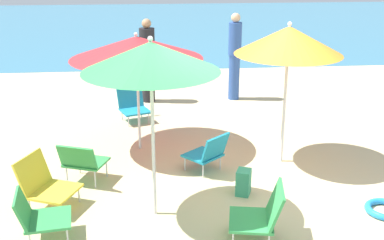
# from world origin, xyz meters

# --- Properties ---
(ground_plane) EXTENTS (40.00, 40.00, 0.00)m
(ground_plane) POSITION_xyz_m (0.00, 0.00, 0.00)
(ground_plane) COLOR #CCB789
(sea_water) EXTENTS (40.00, 16.00, 0.01)m
(sea_water) POSITION_xyz_m (0.00, 14.90, 0.00)
(sea_water) COLOR teal
(sea_water) RESTS_ON ground_plane
(umbrella_red) EXTENTS (2.01, 2.01, 1.86)m
(umbrella_red) POSITION_xyz_m (-1.50, 1.59, 1.63)
(umbrella_red) COLOR silver
(umbrella_red) RESTS_ON ground_plane
(umbrella_orange) EXTENTS (1.51, 1.51, 2.09)m
(umbrella_orange) POSITION_xyz_m (0.62, 0.90, 1.83)
(umbrella_orange) COLOR silver
(umbrella_orange) RESTS_ON ground_plane
(umbrella_green) EXTENTS (1.53, 1.53, 2.15)m
(umbrella_green) POSITION_xyz_m (-1.30, -0.47, 1.92)
(umbrella_green) COLOR silver
(umbrella_green) RESTS_ON ground_plane
(beach_chair_a) EXTENTS (0.65, 0.71, 0.62)m
(beach_chair_a) POSITION_xyz_m (-1.64, 2.99, 0.30)
(beach_chair_a) COLOR teal
(beach_chair_a) RESTS_ON ground_plane
(beach_chair_b) EXTENTS (0.70, 0.70, 0.60)m
(beach_chair_b) POSITION_xyz_m (-0.52, 0.62, 0.31)
(beach_chair_b) COLOR teal
(beach_chair_b) RESTS_ON ground_plane
(beach_chair_c) EXTENTS (0.62, 0.56, 0.58)m
(beach_chair_c) POSITION_xyz_m (-2.57, -0.94, 0.31)
(beach_chair_c) COLOR #33934C
(beach_chair_c) RESTS_ON ground_plane
(beach_chair_d) EXTENTS (0.68, 0.68, 0.61)m
(beach_chair_d) POSITION_xyz_m (-2.25, 0.42, 0.34)
(beach_chair_d) COLOR #33934C
(beach_chair_d) RESTS_ON ground_plane
(beach_chair_e) EXTENTS (0.78, 0.74, 0.66)m
(beach_chair_e) POSITION_xyz_m (-2.64, -0.19, 0.32)
(beach_chair_e) COLOR gold
(beach_chair_e) RESTS_ON ground_plane
(beach_chair_f) EXTENTS (0.65, 0.63, 0.65)m
(beach_chair_f) POSITION_xyz_m (-0.16, -1.14, 0.33)
(beach_chair_f) COLOR #33934C
(beach_chair_f) RESTS_ON ground_plane
(person_a) EXTENTS (0.31, 0.31, 1.71)m
(person_a) POSITION_xyz_m (-1.34, 4.15, 0.86)
(person_a) COLOR black
(person_a) RESTS_ON ground_plane
(person_b) EXTENTS (0.27, 0.27, 1.80)m
(person_b) POSITION_xyz_m (0.46, 4.16, 0.93)
(person_b) COLOR #2D519E
(person_b) RESTS_ON ground_plane
(beach_bag) EXTENTS (0.24, 0.26, 0.34)m
(beach_bag) POSITION_xyz_m (-0.15, -0.08, 0.17)
(beach_bag) COLOR #389970
(beach_bag) RESTS_ON ground_plane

